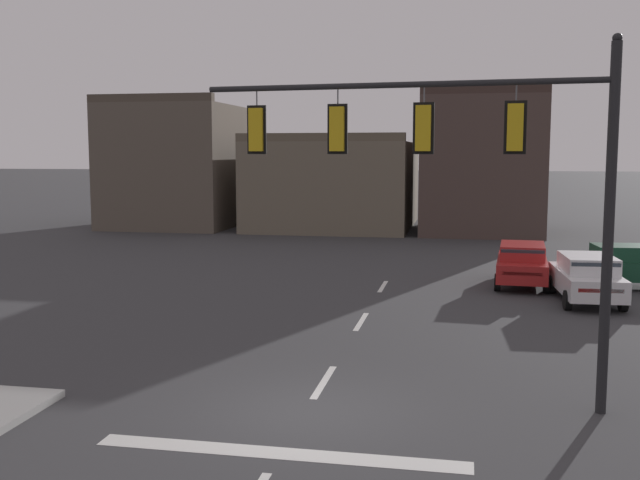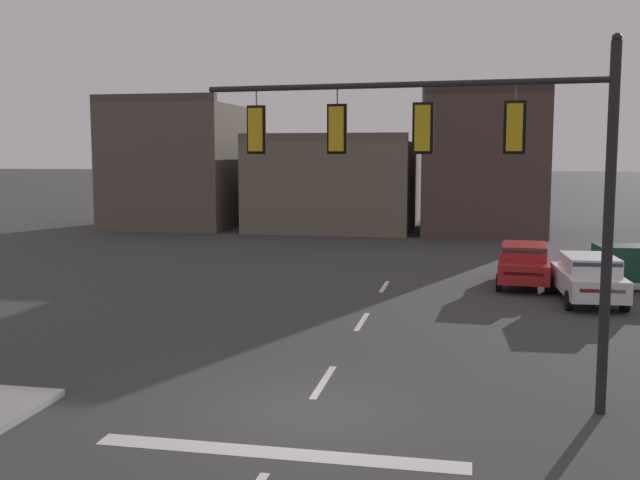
# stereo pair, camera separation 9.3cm
# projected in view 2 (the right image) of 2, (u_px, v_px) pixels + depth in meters

# --- Properties ---
(ground_plane) EXTENTS (400.00, 400.00, 0.00)m
(ground_plane) POSITION_uv_depth(u_px,v_px,m) (304.00, 413.00, 14.45)
(ground_plane) COLOR #353538
(stop_bar_paint) EXTENTS (6.40, 0.50, 0.01)m
(stop_bar_paint) POSITION_uv_depth(u_px,v_px,m) (278.00, 453.00, 12.50)
(stop_bar_paint) COLOR silver
(stop_bar_paint) RESTS_ON ground
(lane_centreline) EXTENTS (0.16, 26.40, 0.01)m
(lane_centreline) POSITION_uv_depth(u_px,v_px,m) (324.00, 382.00, 16.39)
(lane_centreline) COLOR silver
(lane_centreline) RESTS_ON ground
(signal_mast_near_side) EXTENTS (8.18, 0.93, 7.20)m
(signal_mast_near_side) POSITION_uv_depth(u_px,v_px,m) (460.00, 156.00, 14.64)
(signal_mast_near_side) COLOR black
(signal_mast_near_side) RESTS_ON ground
(car_lot_nearside) EXTENTS (2.10, 4.53, 1.61)m
(car_lot_nearside) POSITION_uv_depth(u_px,v_px,m) (588.00, 277.00, 25.02)
(car_lot_nearside) COLOR silver
(car_lot_nearside) RESTS_ON ground
(car_lot_middle) EXTENTS (2.15, 4.55, 1.61)m
(car_lot_middle) POSITION_uv_depth(u_px,v_px,m) (524.00, 263.00, 28.18)
(car_lot_middle) COLOR #A81E1E
(car_lot_middle) RESTS_ON ground
(car_lot_farside) EXTENTS (4.57, 2.20, 1.61)m
(car_lot_farside) POSITION_uv_depth(u_px,v_px,m) (627.00, 266.00, 27.61)
(car_lot_farside) COLOR #143D28
(car_lot_farside) RESTS_ON ground
(building_row) EXTENTS (28.18, 12.64, 8.88)m
(building_row) POSITION_uv_depth(u_px,v_px,m) (323.00, 173.00, 50.09)
(building_row) COLOR brown
(building_row) RESTS_ON ground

